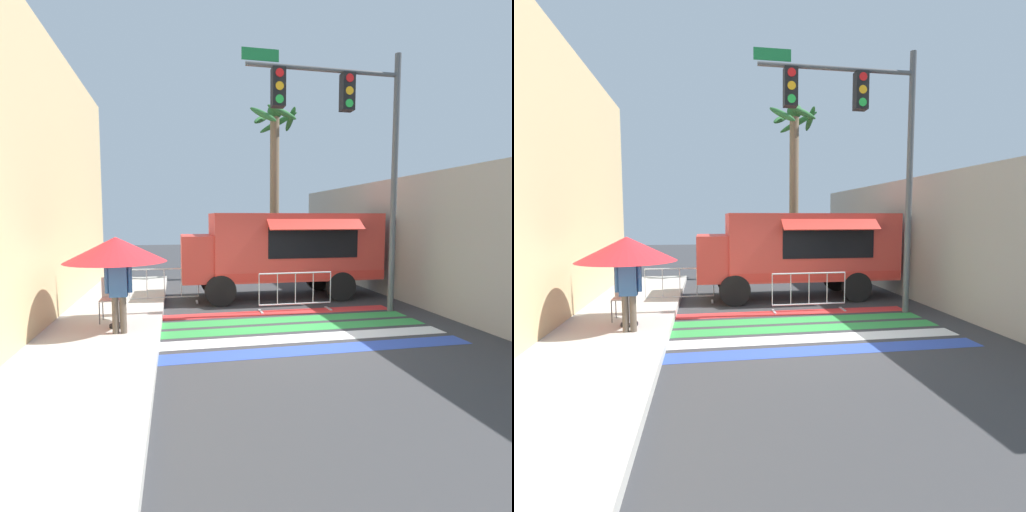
{
  "view_description": "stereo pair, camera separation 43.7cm",
  "coord_description": "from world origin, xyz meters",
  "views": [
    {
      "loc": [
        -2.57,
        -8.26,
        2.49
      ],
      "look_at": [
        -0.38,
        2.46,
        1.45
      ],
      "focal_mm": 28.0,
      "sensor_mm": 36.0,
      "label": 1
    },
    {
      "loc": [
        -2.14,
        -8.34,
        2.49
      ],
      "look_at": [
        -0.38,
        2.46,
        1.45
      ],
      "focal_mm": 28.0,
      "sensor_mm": 36.0,
      "label": 2
    }
  ],
  "objects": [
    {
      "name": "traffic_signal_pole",
      "position": [
        1.81,
        1.32,
        4.68
      ],
      "size": [
        4.11,
        0.29,
        6.64
      ],
      "color": "#515456",
      "rests_on": "ground_plane"
    },
    {
      "name": "palm_tree",
      "position": [
        1.49,
        7.8,
        4.64
      ],
      "size": [
        2.29,
        2.35,
        7.06
      ],
      "color": "#7A664C",
      "rests_on": "ground_plane"
    },
    {
      "name": "vendor_person",
      "position": [
        -3.68,
        -0.03,
        1.08
      ],
      "size": [
        0.53,
        0.21,
        1.59
      ],
      "rotation": [
        0.0,
        0.0,
        -0.08
      ],
      "color": "brown",
      "rests_on": "sidewalk_left"
    },
    {
      "name": "ground_plane",
      "position": [
        0.0,
        0.0,
        0.0
      ],
      "size": [
        60.0,
        60.0,
        0.0
      ],
      "primitive_type": "plane",
      "color": "#38383A"
    },
    {
      "name": "barricade_front",
      "position": [
        0.59,
        1.89,
        0.52
      ],
      "size": [
        2.02,
        0.44,
        1.04
      ],
      "color": "#B7BABF",
      "rests_on": "ground_plane"
    },
    {
      "name": "folding_chair",
      "position": [
        -3.99,
        1.07,
        0.77
      ],
      "size": [
        0.45,
        0.45,
        0.97
      ],
      "rotation": [
        0.0,
        0.0,
        0.05
      ],
      "color": "#4C4C51",
      "rests_on": "sidewalk_left"
    },
    {
      "name": "sidewalk_left",
      "position": [
        -5.1,
        0.0,
        0.09
      ],
      "size": [
        4.4,
        16.0,
        0.18
      ],
      "color": "#B7B5AD",
      "rests_on": "ground_plane"
    },
    {
      "name": "building_left_facade",
      "position": [
        -5.4,
        0.0,
        3.31
      ],
      "size": [
        0.25,
        16.0,
        6.62
      ],
      "color": "#DBBC84",
      "rests_on": "ground_plane"
    },
    {
      "name": "food_truck",
      "position": [
        0.62,
        3.75,
        1.54
      ],
      "size": [
        6.03,
        2.52,
        2.63
      ],
      "color": "#D13D33",
      "rests_on": "ground_plane"
    },
    {
      "name": "crosswalk_painted",
      "position": [
        0.0,
        0.24,
        0.0
      ],
      "size": [
        6.4,
        3.6,
        0.01
      ],
      "color": "#334FB2",
      "rests_on": "ground_plane"
    },
    {
      "name": "barricade_side",
      "position": [
        -2.89,
        3.47,
        0.51
      ],
      "size": [
        1.99,
        0.44,
        1.04
      ],
      "color": "#B7BABF",
      "rests_on": "ground_plane"
    },
    {
      "name": "patio_umbrella",
      "position": [
        -3.78,
        0.46,
        1.83
      ],
      "size": [
        2.1,
        2.1,
        1.92
      ],
      "color": "black",
      "rests_on": "sidewalk_left"
    },
    {
      "name": "concrete_wall_right",
      "position": [
        4.18,
        3.0,
        1.85
      ],
      "size": [
        0.2,
        16.0,
        3.71
      ],
      "color": "#A39E93",
      "rests_on": "ground_plane"
    }
  ]
}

